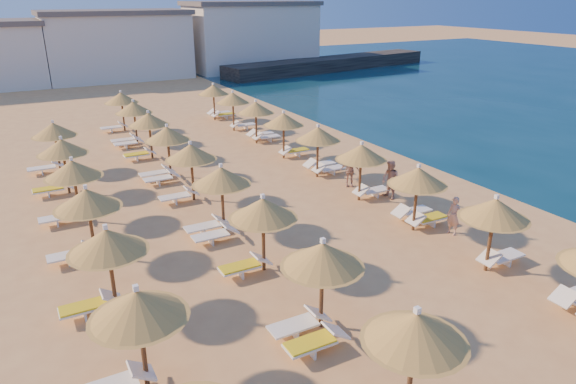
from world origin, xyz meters
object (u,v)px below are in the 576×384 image
beachgoer_c (350,171)px  jetty (331,64)px  beachgoer_a (454,216)px  beachgoer_b (390,180)px  parasol_row_east (361,153)px  parasol_row_west (221,177)px

beachgoer_c → jetty: bearing=90.9°
jetty → beachgoer_a: 47.37m
beachgoer_b → parasol_row_east: bearing=-114.2°
beachgoer_c → beachgoer_a: size_ratio=1.02×
beachgoer_c → beachgoer_a: beachgoer_c is taller
beachgoer_a → beachgoer_c: bearing=171.2°
jetty → parasol_row_west: bearing=-137.9°
parasol_row_east → beachgoer_a: parasol_row_east is taller
beachgoer_b → beachgoer_a: 4.19m
jetty → parasol_row_east: parasol_row_east is taller
parasol_row_west → beachgoer_b: bearing=-3.6°
parasol_row_east → beachgoer_c: size_ratio=24.59×
beachgoer_c → beachgoer_b: bearing=-40.0°
parasol_row_west → beachgoer_c: (7.31, 1.74, -1.44)m
beachgoer_c → beachgoer_a: bearing=-53.4°
beachgoer_b → parasol_row_west: bearing=-97.2°
beachgoer_c → beachgoer_a: (0.44, -6.42, -0.02)m
jetty → parasol_row_west: size_ratio=0.77×
parasol_row_east → beachgoer_b: parasol_row_east is taller
parasol_row_west → jetty: bearing=51.7°
jetty → parasol_row_east: 43.85m
parasol_row_east → parasol_row_west: size_ratio=1.00×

